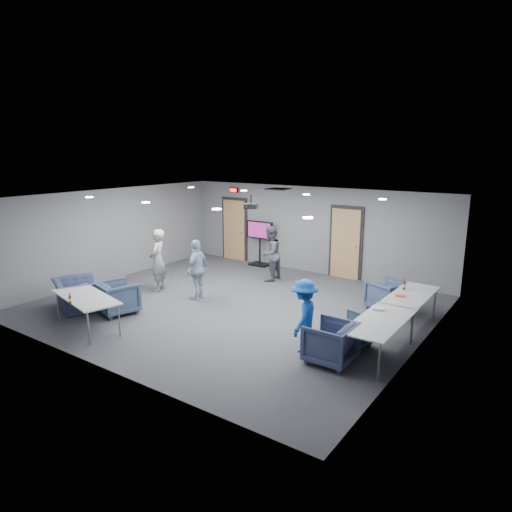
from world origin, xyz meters
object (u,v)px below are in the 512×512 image
Objects in this scene: person_a at (158,260)px; person_c at (197,269)px; chair_right_b at (350,331)px; bottle_front at (70,300)px; bottle_right at (404,285)px; table_front_left at (86,298)px; chair_right_a at (387,295)px; table_right_a at (411,296)px; person_d at (304,316)px; person_b at (270,254)px; chair_front_a at (118,297)px; tv_stand at (260,241)px; table_right_b at (380,322)px; chair_front_b at (77,294)px; chair_right_c at (330,343)px; projector at (251,206)px.

person_a reaches higher than person_c.
bottle_front reaches higher than chair_right_b.
bottle_front is 0.87× the size of bottle_right.
person_a is 2.94m from table_front_left.
chair_right_a is (4.37, 1.94, -0.41)m from person_c.
table_right_a and table_front_left have the same top height.
bottle_right is (1.06, 2.71, 0.11)m from person_d.
chair_front_a is at bearing -19.21° from person_b.
person_d is 1.67× the size of chair_front_a.
person_c is (-0.62, -2.50, -0.03)m from person_b.
person_c is 3.88m from tv_stand.
table_front_left is at bearing 111.56° from table_right_b.
person_d is 1.41m from table_right_b.
chair_front_b is 4.94× the size of bottle_front.
chair_front_b is 0.58× the size of table_right_b.
chair_right_b is (5.84, -0.42, -0.53)m from person_a.
bottle_front is (1.41, -1.09, 0.44)m from chair_front_b.
person_a is 3.26m from person_b.
bottle_right is at bearing 75.39° from person_b.
person_a reaches higher than chair_right_b.
person_b is at bearing 154.77° from person_c.
person_c is 1.84× the size of chair_front_a.
chair_right_c is 2.72m from table_right_a.
chair_front_b is 0.61× the size of table_right_a.
chair_right_a is at bearing 80.14° from person_b.
person_c is at bearing 66.75° from person_a.
table_right_b is at bearing 57.75° from person_a.
projector reaches higher than chair_front_b.
bottle_front is at bearing -67.32° from chair_right_c.
chair_right_a is at bearing -20.59° from tv_stand.
chair_front_b is at bearing 103.19° from table_right_b.
person_a is 7.37× the size of bottle_front.
table_right_b is at bearing -45.60° from projector.
chair_front_a is 0.41× the size of table_front_left.
person_c is 5.27m from table_right_a.
chair_front_b is at bearing -155.11° from projector.
person_b is 1.15× the size of person_d.
chair_right_c is (0.11, -3.32, 0.01)m from chair_right_a.
person_a is 6.10m from chair_right_a.
chair_front_a is (-5.17, -3.86, 0.01)m from chair_right_a.
table_right_a and table_right_b have the same top height.
person_a is 0.90× the size of table_right_a.
person_d reaches higher than chair_front_a.
chair_right_a is 0.42× the size of table_right_b.
bottle_front reaches higher than table_right_a.
chair_right_b is at bearing 24.65° from chair_right_a.
person_b is 1.91× the size of chair_front_a.
person_a is 6.51m from table_right_b.
chair_right_c is at bearing 50.30° from person_a.
person_c is 0.83× the size of table_right_a.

